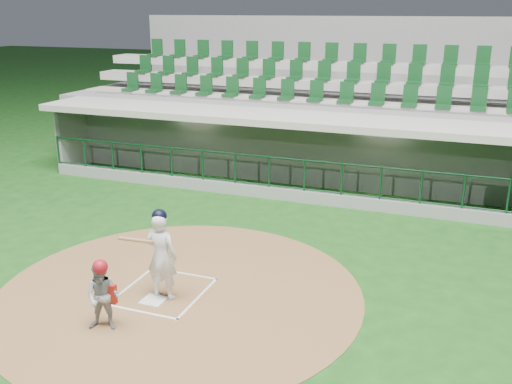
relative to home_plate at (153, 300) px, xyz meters
The scene contains 8 objects.
ground 0.70m from the home_plate, 90.00° to the left, with size 120.00×120.00×0.00m, color #144213.
dirt_circle 0.58m from the home_plate, 59.04° to the left, with size 7.20×7.20×0.01m, color brown.
home_plate is the anchor object (origin of this frame).
batter_box_chalk 0.40m from the home_plate, 90.00° to the left, with size 1.55×1.80×0.01m.
dugout_structure 8.58m from the home_plate, 89.54° to the left, with size 16.40×3.70×3.00m.
seating_deck 11.69m from the home_plate, 90.00° to the left, with size 17.00×6.72×5.15m.
batter 0.92m from the home_plate, 61.61° to the left, with size 0.86×0.85×1.81m.
catcher 1.34m from the home_plate, 103.71° to the right, with size 0.70×0.60×1.31m.
Camera 1 is at (5.26, -9.11, 5.34)m, focal length 40.00 mm.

